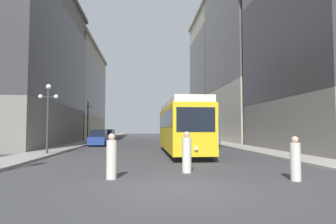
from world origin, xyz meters
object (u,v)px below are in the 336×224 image
Objects in this scene: streetcar at (181,126)px; pedestrian_crossing_far at (187,153)px; lamp_post_left_near at (48,107)px; pedestrian_on_sidewalk at (295,160)px; parked_car_left_near at (99,138)px; parked_car_left_mid at (108,136)px; pedestrian_crossing_near at (112,158)px; transit_bus at (196,128)px; lamp_post_left_far at (88,114)px.

streetcar is 6.82× the size of pedestrian_crossing_far.
pedestrian_on_sidewalk is at bearing -41.55° from lamp_post_left_near.
lamp_post_left_near is (-8.80, 8.82, 2.64)m from pedestrian_crossing_far.
parked_car_left_near and parked_car_left_mid have the same top height.
parked_car_left_near reaches higher than pedestrian_crossing_far.
pedestrian_crossing_far is at bearing -96.32° from streetcar.
streetcar reaches higher than parked_car_left_near.
streetcar is 9.51m from pedestrian_crossing_far.
pedestrian_crossing_near is 11.91m from lamp_post_left_near.
transit_bus is 18.67m from lamp_post_left_near.
pedestrian_on_sidewalk is at bearing -92.48° from transit_bus.
parked_car_left_mid is at bearing 148.37° from transit_bus.
lamp_post_left_near is (-13.31, -13.00, 1.53)m from transit_bus.
transit_bus is at bearing 74.36° from streetcar.
streetcar is at bearing -55.05° from parked_car_left_near.
pedestrian_on_sidewalk is at bearing -77.01° from streetcar.
transit_bus is 7.11× the size of pedestrian_crossing_near.
streetcar is 2.46× the size of lamp_post_left_near.
parked_car_left_mid is (-7.93, 19.31, -1.26)m from streetcar.
pedestrian_on_sidewalk is at bearing -65.66° from parked_car_left_near.
pedestrian_on_sidewalk is 16.96m from lamp_post_left_near.
lamp_post_left_near is (-12.53, 11.10, 2.71)m from pedestrian_on_sidewalk.
lamp_post_left_near reaches higher than parked_car_left_near.
streetcar is at bearing 3.19° from lamp_post_left_near.
lamp_post_left_near is at bearing 46.17° from pedestrian_crossing_far.
streetcar is 11.53m from pedestrian_crossing_near.
pedestrian_crossing_near is at bearing -80.34° from parked_car_left_mid.
pedestrian_crossing_near is 3.39m from pedestrian_crossing_far.
pedestrian_crossing_near is 6.92m from pedestrian_on_sidewalk.
streetcar is 2.72× the size of parked_car_left_near.
transit_bus is at bearing 46.26° from pedestrian_on_sidewalk.
streetcar reaches higher than pedestrian_on_sidewalk.
parked_car_left_near is 1.01× the size of parked_car_left_mid.
parked_car_left_mid is at bearing 84.53° from lamp_post_left_near.
lamp_post_left_near reaches higher than transit_bus.
pedestrian_crossing_far is (6.90, -20.41, -0.00)m from parked_car_left_near.
parked_car_left_near is at bearing -173.60° from transit_bus.
pedestrian_crossing_near is at bearing -111.31° from streetcar.
streetcar is 0.99× the size of transit_bus.
pedestrian_crossing_near is at bearing -77.29° from lamp_post_left_far.
lamp_post_left_far is at bearing 118.12° from parked_car_left_near.
pedestrian_crossing_near is 25.96m from lamp_post_left_far.
streetcar is 17.59m from lamp_post_left_far.
lamp_post_left_far is (-13.31, 2.04, 1.80)m from transit_bus.
lamp_post_left_far is (-12.53, 26.14, 2.98)m from pedestrian_on_sidewalk.
lamp_post_left_near reaches higher than pedestrian_crossing_near.
streetcar is 20.91m from parked_car_left_mid.
lamp_post_left_far reaches higher than pedestrian_crossing_near.
pedestrian_crossing_far is 25.60m from lamp_post_left_far.
pedestrian_on_sidewalk is at bearing -64.39° from lamp_post_left_far.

